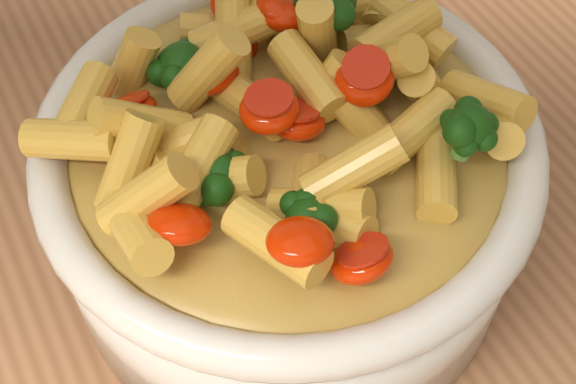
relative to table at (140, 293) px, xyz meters
name	(u,v)px	position (x,y,z in m)	size (l,w,h in m)	color
table	(140,293)	(0.00, 0.00, 0.00)	(1.20, 0.80, 0.90)	#A86F48
serving_bowl	(288,191)	(0.09, -0.07, 0.16)	(0.28, 0.28, 0.12)	silver
pasta_salad	(288,105)	(0.09, -0.07, 0.24)	(0.22, 0.22, 0.05)	#E7BA49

